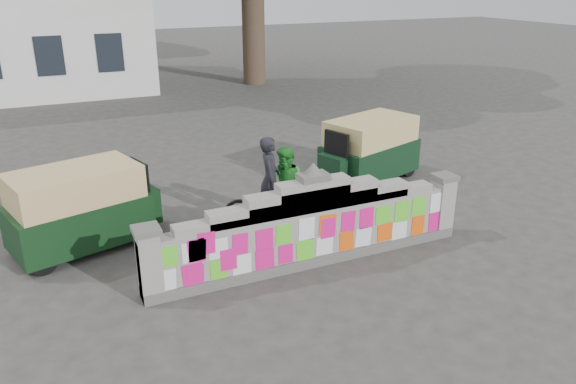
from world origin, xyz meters
The scene contains 7 objects.
ground centered at (0.00, 0.00, 0.00)m, with size 100.00×100.00×0.00m, color #383533.
parapet_wall centered at (0.00, -0.01, 0.75)m, with size 6.48×0.44×2.01m.
cyclist_bike centered at (-0.09, 1.77, 0.53)m, with size 0.70×2.01×1.06m, color black.
cyclist_rider centered at (-0.09, 1.77, 0.89)m, with size 0.65×0.43×1.79m, color black.
pedestrian centered at (0.33, 1.84, 0.87)m, with size 0.85×0.66×1.74m, color green.
rickshaw_left centered at (-3.80, 2.52, 0.86)m, with size 3.09×2.03×1.66m.
rickshaw_right centered at (3.45, 3.50, 0.86)m, with size 3.08×2.12×1.66m.
Camera 1 is at (-4.39, -8.39, 5.13)m, focal length 35.00 mm.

